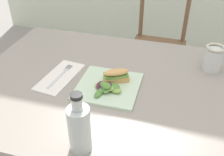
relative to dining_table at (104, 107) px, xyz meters
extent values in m
cube|color=gray|center=(0.00, 0.00, 0.12)|extent=(1.12, 0.87, 0.03)
cube|color=brown|center=(-0.49, 0.36, -0.25)|extent=(0.07, 0.07, 0.71)
cube|color=brown|center=(0.49, 0.36, -0.25)|extent=(0.07, 0.07, 0.71)
cylinder|color=brown|center=(-0.05, 0.75, -0.39)|extent=(0.03, 0.03, 0.43)
cylinder|color=brown|center=(0.29, 0.73, -0.39)|extent=(0.03, 0.03, 0.43)
cylinder|color=brown|center=(-0.03, 1.09, -0.39)|extent=(0.03, 0.03, 0.43)
cylinder|color=brown|center=(0.31, 1.07, -0.39)|extent=(0.03, 0.03, 0.43)
cube|color=brown|center=(0.13, 0.91, -0.17)|extent=(0.42, 0.42, 0.02)
cylinder|color=brown|center=(-0.03, 1.10, 0.05)|extent=(0.03, 0.03, 0.42)
cylinder|color=brown|center=(0.31, 1.08, 0.05)|extent=(0.03, 0.03, 0.42)
cube|color=beige|center=(0.03, -0.03, 0.14)|extent=(0.25, 0.25, 0.01)
cube|color=tan|center=(0.05, 0.01, 0.16)|extent=(0.11, 0.09, 0.02)
cube|color=#6B9E47|center=(0.05, 0.02, 0.17)|extent=(0.11, 0.09, 0.01)
ellipsoid|color=tan|center=(0.05, 0.01, 0.19)|extent=(0.11, 0.09, 0.02)
ellipsoid|color=#84A84C|center=(0.01, -0.05, 0.15)|extent=(0.05, 0.06, 0.02)
ellipsoid|color=#518438|center=(0.06, -0.05, 0.16)|extent=(0.07, 0.07, 0.02)
ellipsoid|color=#6B9E47|center=(0.04, -0.06, 0.16)|extent=(0.05, 0.07, 0.01)
ellipsoid|color=#84A84C|center=(0.04, -0.06, 0.16)|extent=(0.06, 0.06, 0.01)
ellipsoid|color=#3D7033|center=(0.03, -0.07, 0.16)|extent=(0.05, 0.05, 0.02)
ellipsoid|color=#84A84C|center=(0.00, -0.05, 0.15)|extent=(0.05, 0.05, 0.01)
ellipsoid|color=#518438|center=(0.01, -0.10, 0.15)|extent=(0.03, 0.05, 0.01)
ellipsoid|color=#518438|center=(0.02, -0.08, 0.16)|extent=(0.04, 0.05, 0.02)
ellipsoid|color=#4C2338|center=(0.01, -0.05, 0.15)|extent=(0.05, 0.07, 0.01)
ellipsoid|color=#4C2338|center=(0.04, -0.06, 0.17)|extent=(0.04, 0.06, 0.02)
ellipsoid|color=#84A84C|center=(0.07, -0.07, 0.15)|extent=(0.04, 0.03, 0.02)
ellipsoid|color=#518438|center=(0.03, -0.06, 0.17)|extent=(0.06, 0.06, 0.02)
cube|color=silver|center=(-0.19, -0.01, 0.14)|extent=(0.15, 0.26, 0.00)
cube|color=silver|center=(-0.20, -0.03, 0.14)|extent=(0.03, 0.14, 0.00)
cube|color=silver|center=(-0.18, 0.06, 0.14)|extent=(0.03, 0.05, 0.00)
cube|color=#38383D|center=(-0.18, 0.06, 0.14)|extent=(0.01, 0.03, 0.00)
cube|color=#38383D|center=(-0.18, 0.06, 0.14)|extent=(0.01, 0.03, 0.00)
cube|color=#38383D|center=(-0.19, 0.06, 0.14)|extent=(0.01, 0.03, 0.00)
cylinder|color=#472819|center=(0.04, -0.35, 0.19)|extent=(0.06, 0.06, 0.11)
cylinder|color=#B2BCB7|center=(0.04, -0.35, 0.21)|extent=(0.07, 0.07, 0.16)
cylinder|color=#B2BCB7|center=(0.04, -0.35, 0.31)|extent=(0.03, 0.03, 0.04)
cylinder|color=black|center=(0.04, -0.35, 0.34)|extent=(0.03, 0.03, 0.01)
cylinder|color=#995623|center=(0.44, 0.23, 0.18)|extent=(0.07, 0.07, 0.08)
cylinder|color=silver|center=(0.44, 0.23, 0.19)|extent=(0.08, 0.08, 0.10)
torus|color=#B7B29E|center=(0.44, 0.23, 0.25)|extent=(0.08, 0.08, 0.01)
camera|label=1|loc=(0.28, -0.86, 0.78)|focal=42.15mm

